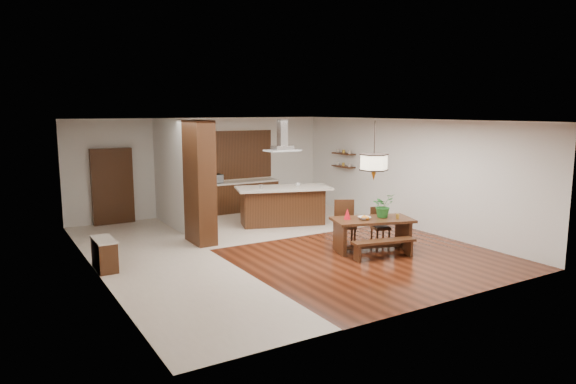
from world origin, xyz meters
TOP-DOWN VIEW (x-y plane):
  - room_shell at (0.00, 0.00)m, footprint 9.00×9.04m
  - tile_hallway at (-2.75, 0.00)m, footprint 2.50×9.00m
  - tile_kitchen at (1.25, 2.50)m, footprint 5.50×4.00m
  - soffit_band at (0.00, 0.00)m, footprint 8.00×9.00m
  - partition_pier at (-1.40, 1.20)m, footprint 0.45×1.00m
  - partition_stub at (-1.40, 3.30)m, footprint 0.18×2.40m
  - hallway_console at (-3.81, 0.20)m, footprint 0.37×0.88m
  - hallway_doorway at (-2.70, 4.40)m, footprint 1.10×0.20m
  - rear_counter at (1.00, 4.20)m, footprint 2.60×0.62m
  - kitchen_window at (1.00, 4.46)m, footprint 2.60×0.08m
  - shelf_lower at (3.87, 2.60)m, footprint 0.26×0.90m
  - shelf_upper at (3.87, 2.60)m, footprint 0.26×0.90m
  - dining_table at (1.64, -1.43)m, footprint 1.95×1.37m
  - dining_bench at (1.45, -2.04)m, footprint 1.45×0.59m
  - dining_chair_left at (1.38, -0.79)m, footprint 0.63×0.63m
  - dining_chair_right at (2.22, -1.05)m, footprint 0.46×0.46m
  - pendant_lantern at (1.64, -1.43)m, footprint 0.64×0.64m
  - foliage_plant at (1.93, -1.45)m, footprint 0.52×0.46m
  - fruit_bowl at (1.42, -1.42)m, footprint 0.33×0.33m
  - napkin_cone at (1.12, -1.19)m, footprint 0.15×0.15m
  - gold_ornament at (2.13, -1.71)m, footprint 0.09×0.09m
  - kitchen_island at (1.26, 1.89)m, footprint 2.77×1.83m
  - range_hood at (1.26, 1.90)m, footprint 0.90×0.55m
  - island_cup at (1.69, 1.78)m, footprint 0.14×0.14m
  - microwave at (0.23, 4.20)m, footprint 0.48×0.33m

SIDE VIEW (x-z plane):
  - tile_hallway at x=-2.75m, z-range 0.00..0.01m
  - tile_kitchen at x=1.25m, z-range 0.00..0.01m
  - dining_bench at x=1.45m, z-range 0.00..0.40m
  - hallway_console at x=-3.81m, z-range 0.00..0.63m
  - dining_chair_right at x=2.22m, z-range 0.00..0.86m
  - rear_counter at x=1.00m, z-range 0.00..0.95m
  - dining_chair_left at x=1.38m, z-range 0.00..1.06m
  - dining_table at x=1.64m, z-range 0.17..0.91m
  - kitchen_island at x=1.26m, z-range 0.01..1.07m
  - fruit_bowl at x=1.42m, z-range 0.74..0.80m
  - gold_ornament at x=2.13m, z-range 0.74..0.84m
  - napkin_cone at x=1.12m, z-range 0.74..0.98m
  - foliage_plant at x=1.93m, z-range 0.74..1.27m
  - hallway_doorway at x=-2.70m, z-range 0.00..2.10m
  - microwave at x=0.23m, z-range 0.95..1.21m
  - island_cup at x=1.69m, z-range 1.05..1.15m
  - shelf_lower at x=3.87m, z-range 1.38..1.42m
  - partition_pier at x=-1.40m, z-range 0.00..2.90m
  - partition_stub at x=-1.40m, z-range 0.00..2.90m
  - kitchen_window at x=1.00m, z-range 1.00..2.50m
  - shelf_upper at x=3.87m, z-range 1.78..1.82m
  - room_shell at x=0.00m, z-range 0.60..3.52m
  - pendant_lantern at x=1.64m, z-range 1.59..2.90m
  - range_hood at x=1.26m, z-range 2.03..2.90m
  - soffit_band at x=0.00m, z-range 2.88..2.89m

